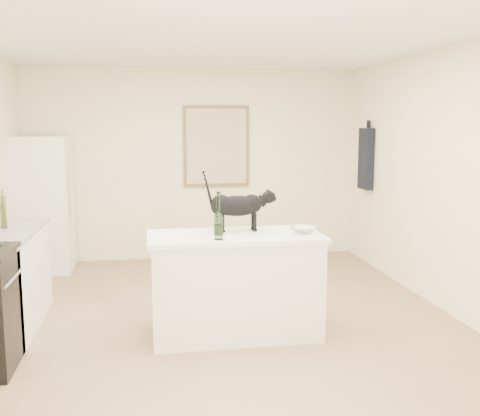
# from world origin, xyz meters

# --- Properties ---
(floor) EXTENTS (5.50, 5.50, 0.00)m
(floor) POSITION_xyz_m (0.00, 0.00, 0.00)
(floor) COLOR #987A51
(floor) RESTS_ON ground
(ceiling) EXTENTS (5.50, 5.50, 0.00)m
(ceiling) POSITION_xyz_m (0.00, 0.00, 2.60)
(ceiling) COLOR white
(ceiling) RESTS_ON ground
(wall_back) EXTENTS (4.50, 0.00, 4.50)m
(wall_back) POSITION_xyz_m (0.00, 2.75, 1.30)
(wall_back) COLOR beige
(wall_back) RESTS_ON ground
(wall_front) EXTENTS (4.50, 0.00, 4.50)m
(wall_front) POSITION_xyz_m (0.00, -2.75, 1.30)
(wall_front) COLOR beige
(wall_front) RESTS_ON ground
(wall_right) EXTENTS (0.00, 5.50, 5.50)m
(wall_right) POSITION_xyz_m (2.25, 0.00, 1.30)
(wall_right) COLOR beige
(wall_right) RESTS_ON ground
(island_base) EXTENTS (1.44, 0.67, 0.86)m
(island_base) POSITION_xyz_m (0.10, -0.20, 0.43)
(island_base) COLOR white
(island_base) RESTS_ON floor
(island_top) EXTENTS (1.50, 0.70, 0.04)m
(island_top) POSITION_xyz_m (0.10, -0.20, 0.88)
(island_top) COLOR white
(island_top) RESTS_ON island_base
(left_cabinets) EXTENTS (0.60, 1.40, 0.86)m
(left_cabinets) POSITION_xyz_m (-1.95, 0.30, 0.43)
(left_cabinets) COLOR white
(left_cabinets) RESTS_ON floor
(left_countertop) EXTENTS (0.62, 1.44, 0.04)m
(left_countertop) POSITION_xyz_m (-1.95, 0.30, 0.88)
(left_countertop) COLOR gray
(left_countertop) RESTS_ON left_cabinets
(fridge) EXTENTS (0.68, 0.68, 1.70)m
(fridge) POSITION_xyz_m (-1.95, 2.35, 0.85)
(fridge) COLOR white
(fridge) RESTS_ON floor
(artwork_frame) EXTENTS (0.90, 0.03, 1.10)m
(artwork_frame) POSITION_xyz_m (0.30, 2.72, 1.55)
(artwork_frame) COLOR brown
(artwork_frame) RESTS_ON wall_back
(artwork_canvas) EXTENTS (0.82, 0.00, 1.02)m
(artwork_canvas) POSITION_xyz_m (0.30, 2.70, 1.55)
(artwork_canvas) COLOR beige
(artwork_canvas) RESTS_ON wall_back
(hanging_garment) EXTENTS (0.08, 0.34, 0.80)m
(hanging_garment) POSITION_xyz_m (2.19, 2.05, 1.40)
(hanging_garment) COLOR black
(hanging_garment) RESTS_ON wall_right
(black_cat) EXTENTS (0.58, 0.18, 0.40)m
(black_cat) POSITION_xyz_m (0.14, -0.05, 1.10)
(black_cat) COLOR black
(black_cat) RESTS_ON island_top
(wine_bottle) EXTENTS (0.09, 0.09, 0.35)m
(wine_bottle) POSITION_xyz_m (-0.07, -0.40, 1.07)
(wine_bottle) COLOR #245421
(wine_bottle) RESTS_ON island_top
(glass_bowl) EXTENTS (0.31, 0.31, 0.06)m
(glass_bowl) POSITION_xyz_m (0.70, -0.26, 0.93)
(glass_bowl) COLOR white
(glass_bowl) RESTS_ON island_top
(fridge_paper) EXTENTS (0.04, 0.13, 0.17)m
(fridge_paper) POSITION_xyz_m (-1.60, 2.37, 1.16)
(fridge_paper) COLOR silver
(fridge_paper) RESTS_ON fridge
(counter_bottle_cluster) EXTENTS (0.10, 0.41, 0.30)m
(counter_bottle_cluster) POSITION_xyz_m (-1.96, 0.39, 1.04)
(counter_bottle_cluster) COLOR olive
(counter_bottle_cluster) RESTS_ON left_countertop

